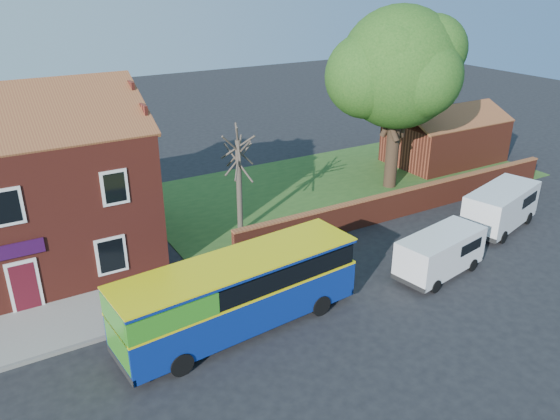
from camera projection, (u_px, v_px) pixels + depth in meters
ground at (269, 356)px, 19.59m from camera, size 120.00×120.00×0.00m
pavement at (36, 331)px, 20.85m from camera, size 18.00×3.50×0.12m
kerb at (44, 356)px, 19.46m from camera, size 18.00×0.15×0.14m
grass_strip at (344, 182)px, 35.92m from camera, size 26.00×12.00×0.04m
shop_building at (2, 201)px, 24.05m from camera, size 12.30×8.13×10.50m
boundary_wall at (408, 201)px, 30.86m from camera, size 22.00×0.38×1.60m
outbuilding at (445, 140)px, 39.48m from camera, size 8.20×5.06×4.17m
bus at (232, 293)px, 20.37m from camera, size 9.82×3.31×2.94m
van_near at (440, 252)px, 24.57m from camera, size 4.77×2.56×1.99m
van_far at (501, 206)px, 29.05m from camera, size 5.47×3.33×2.24m
large_tree at (398, 71)px, 32.60m from camera, size 9.13×7.22×11.14m
bare_tree at (239, 182)px, 27.82m from camera, size 2.08×2.48×5.56m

